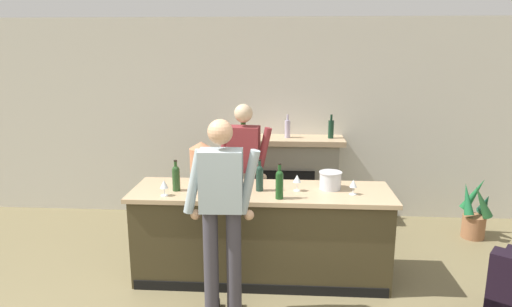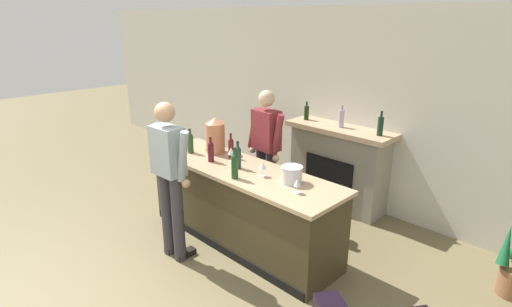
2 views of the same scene
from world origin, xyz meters
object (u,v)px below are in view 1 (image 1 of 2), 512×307
at_px(copper_dispenser, 202,163).
at_px(wine_bottle_riesling_slim, 260,177).
at_px(wine_bottle_merlot_tall, 219,179).
at_px(wine_glass_mid_counter, 297,179).
at_px(wine_glass_front_right, 238,176).
at_px(wine_bottle_chardonnay_pale, 176,177).
at_px(person_bartender, 244,171).
at_px(wine_bottle_cabernet_heavy, 229,172).
at_px(fireplace_stone, 286,178).
at_px(wine_glass_front_left, 353,184).
at_px(potted_plant_corner, 475,213).
at_px(person_customer, 222,212).
at_px(wine_bottle_rose_blush, 279,183).
at_px(ice_bucket_steel, 330,180).
at_px(wine_glass_back_row, 164,185).

relative_size(copper_dispenser, wine_bottle_riesling_slim, 1.42).
distance_m(wine_bottle_merlot_tall, wine_glass_mid_counter, 0.77).
bearing_deg(wine_glass_front_right, wine_bottle_chardonnay_pale, -166.31).
distance_m(person_bartender, wine_bottle_cabernet_heavy, 0.54).
relative_size(wine_bottle_chardonnay_pale, wine_bottle_merlot_tall, 1.04).
xyz_separation_m(fireplace_stone, wine_glass_front_left, (0.65, -1.73, 0.46)).
bearing_deg(wine_glass_mid_counter, potted_plant_corner, 27.64).
height_order(person_customer, copper_dispenser, person_customer).
distance_m(person_customer, wine_bottle_riesling_slim, 0.79).
relative_size(wine_bottle_rose_blush, wine_glass_mid_counter, 2.06).
height_order(ice_bucket_steel, wine_glass_mid_counter, ice_bucket_steel).
distance_m(person_bartender, wine_bottle_chardonnay_pale, 0.98).
bearing_deg(person_customer, wine_bottle_chardonnay_pale, 128.91).
xyz_separation_m(wine_bottle_chardonnay_pale, wine_glass_front_left, (1.75, -0.01, -0.04)).
bearing_deg(copper_dispenser, wine_glass_back_row, -126.40).
xyz_separation_m(wine_glass_mid_counter, wine_glass_front_left, (0.54, -0.08, -0.02)).
bearing_deg(wine_glass_mid_counter, person_customer, -130.98).
xyz_separation_m(person_customer, wine_glass_front_right, (0.06, 0.83, 0.08)).
bearing_deg(wine_bottle_riesling_slim, copper_dispenser, 163.44).
height_order(person_customer, wine_bottle_chardonnay_pale, person_customer).
relative_size(wine_bottle_merlot_tall, wine_glass_mid_counter, 1.81).
bearing_deg(ice_bucket_steel, wine_glass_back_row, -168.67).
distance_m(potted_plant_corner, wine_glass_front_right, 3.16).
xyz_separation_m(person_bartender, wine_glass_front_right, (0.00, -0.61, 0.12)).
xyz_separation_m(wine_glass_front_left, wine_glass_front_right, (-1.14, 0.16, 0.02)).
relative_size(copper_dispenser, wine_glass_front_left, 3.01).
relative_size(fireplace_stone, person_customer, 0.86).
bearing_deg(person_bartender, potted_plant_corner, 9.88).
bearing_deg(wine_glass_front_right, wine_bottle_merlot_tall, -134.40).
xyz_separation_m(person_customer, wine_bottle_merlot_tall, (-0.11, 0.66, 0.09)).
height_order(wine_bottle_riesling_slim, wine_glass_mid_counter, wine_bottle_riesling_slim).
bearing_deg(wine_glass_front_left, wine_bottle_merlot_tall, -179.29).
bearing_deg(fireplace_stone, wine_glass_back_row, -121.84).
height_order(wine_bottle_chardonnay_pale, wine_bottle_rose_blush, wine_bottle_rose_blush).
distance_m(copper_dispenser, wine_bottle_merlot_tall, 0.35).
xyz_separation_m(ice_bucket_steel, wine_bottle_chardonnay_pale, (-1.54, -0.16, 0.05)).
distance_m(wine_glass_mid_counter, wine_glass_front_left, 0.55).
bearing_deg(wine_bottle_merlot_tall, wine_glass_mid_counter, 6.84).
relative_size(potted_plant_corner, person_bartender, 0.44).
bearing_deg(wine_glass_front_left, fireplace_stone, 110.62).
height_order(wine_bottle_merlot_tall, wine_bottle_cabernet_heavy, wine_bottle_cabernet_heavy).
bearing_deg(person_bartender, wine_glass_front_left, -33.75).
bearing_deg(person_customer, wine_glass_front_right, 86.13).
height_order(ice_bucket_steel, wine_glass_front_right, ice_bucket_steel).
distance_m(person_customer, copper_dispenser, 1.00).
height_order(person_customer, wine_glass_mid_counter, person_customer).
distance_m(ice_bucket_steel, wine_bottle_cabernet_heavy, 1.04).
height_order(wine_bottle_rose_blush, wine_glass_front_left, wine_bottle_rose_blush).
height_order(copper_dispenser, wine_bottle_cabernet_heavy, copper_dispenser).
height_order(wine_bottle_merlot_tall, wine_glass_front_left, wine_bottle_merlot_tall).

